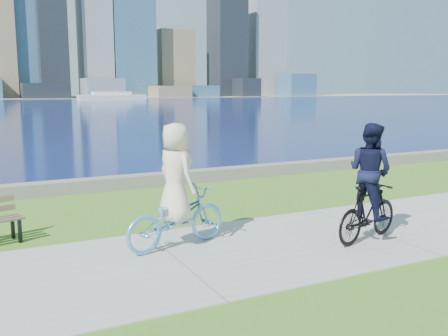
# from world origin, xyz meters

# --- Properties ---
(ground) EXTENTS (320.00, 320.00, 0.00)m
(ground) POSITION_xyz_m (0.00, 0.00, 0.00)
(ground) COLOR #39651A
(ground) RESTS_ON ground
(concrete_path) EXTENTS (80.00, 3.50, 0.02)m
(concrete_path) POSITION_xyz_m (0.00, 0.00, 0.01)
(concrete_path) COLOR gray
(concrete_path) RESTS_ON ground
(seawall) EXTENTS (90.00, 0.50, 0.35)m
(seawall) POSITION_xyz_m (0.00, 6.20, 0.17)
(seawall) COLOR slate
(seawall) RESTS_ON ground
(city_skyline) EXTENTS (177.78, 23.23, 76.00)m
(city_skyline) POSITION_xyz_m (7.33, 129.08, 22.94)
(city_skyline) COLOR #7C6A4C
(city_skyline) RESTS_ON ground
(ferry_far) EXTENTS (13.66, 3.90, 1.85)m
(ferry_far) POSITION_xyz_m (23.07, 97.28, 0.77)
(ferry_far) COLOR silver
(ferry_far) RESTS_ON ground
(cyclist_woman) EXTENTS (1.15, 2.11, 2.18)m
(cyclist_woman) POSITION_xyz_m (0.24, 0.69, 0.83)
(cyclist_woman) COLOR #5DA5E2
(cyclist_woman) RESTS_ON ground
(cyclist_man) EXTENTS (0.93, 1.82, 2.15)m
(cyclist_man) POSITION_xyz_m (3.49, -0.52, 0.93)
(cyclist_man) COLOR black
(cyclist_man) RESTS_ON ground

